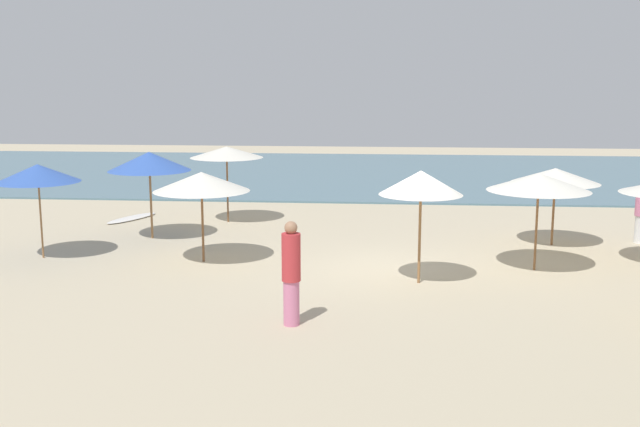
% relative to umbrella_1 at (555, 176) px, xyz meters
% --- Properties ---
extents(ground_plane, '(60.00, 60.00, 0.00)m').
position_rel_umbrella_1_xyz_m(ground_plane, '(-4.01, -3.17, -1.77)').
color(ground_plane, '#BCAD8E').
extents(ocean_water, '(48.00, 16.00, 0.06)m').
position_rel_umbrella_1_xyz_m(ocean_water, '(-4.01, 13.83, -1.74)').
color(ocean_water, slate).
rests_on(ocean_water, ground_plane).
extents(umbrella_1, '(2.20, 2.20, 1.96)m').
position_rel_umbrella_1_xyz_m(umbrella_1, '(0.00, 0.00, 0.00)').
color(umbrella_1, brown).
rests_on(umbrella_1, ground_plane).
extents(umbrella_3, '(1.93, 1.93, 2.22)m').
position_rel_umbrella_1_xyz_m(umbrella_3, '(-12.28, -2.46, 0.24)').
color(umbrella_3, olive).
rests_on(umbrella_3, ground_plane).
extents(umbrella_4, '(2.20, 2.20, 2.09)m').
position_rel_umbrella_1_xyz_m(umbrella_4, '(-8.41, -2.49, 0.10)').
color(umbrella_4, brown).
rests_on(umbrella_4, ground_plane).
extents(umbrella_5, '(2.12, 2.12, 2.23)m').
position_rel_umbrella_1_xyz_m(umbrella_5, '(-8.84, 2.31, 0.29)').
color(umbrella_5, brown).
rests_on(umbrella_5, ground_plane).
extents(umbrella_6, '(2.15, 2.15, 2.29)m').
position_rel_umbrella_1_xyz_m(umbrella_6, '(-10.37, -0.10, 0.27)').
color(umbrella_6, olive).
rests_on(umbrella_6, ground_plane).
extents(umbrella_7, '(2.23, 2.23, 2.16)m').
position_rel_umbrella_1_xyz_m(umbrella_7, '(-0.93, -2.62, 0.19)').
color(umbrella_7, brown).
rests_on(umbrella_7, ground_plane).
extents(umbrella_8, '(1.71, 1.71, 2.35)m').
position_rel_umbrella_1_xyz_m(umbrella_8, '(-3.53, -3.90, 0.32)').
color(umbrella_8, olive).
rests_on(umbrella_8, ground_plane).
extents(person_2, '(0.44, 0.44, 1.82)m').
position_rel_umbrella_1_xyz_m(person_2, '(-5.83, -6.79, -0.84)').
color(person_2, '#D17299').
rests_on(person_2, ground_plane).
extents(surfboard, '(1.28, 2.08, 0.07)m').
position_rel_umbrella_1_xyz_m(surfboard, '(-11.81, 2.49, -1.74)').
color(surfboard, silver).
rests_on(surfboard, ground_plane).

